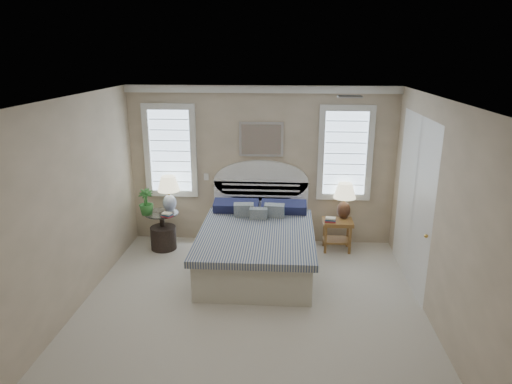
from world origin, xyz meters
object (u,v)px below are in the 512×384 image
object	(u,v)px
bed	(257,243)
lamp_left	(169,190)
lamp_right	(345,197)
nightstand_right	(337,228)
floor_pot	(164,238)
side_table_left	(162,226)

from	to	relation	value
bed	lamp_left	xyz separation A→B (m)	(-1.53, 0.71, 0.62)
lamp_left	lamp_right	distance (m)	2.95
lamp_left	lamp_right	bearing A→B (deg)	2.55
lamp_right	lamp_left	bearing A→B (deg)	-177.45
nightstand_right	lamp_left	size ratio (longest dim) A/B	0.87
floor_pot	lamp_left	bearing A→B (deg)	59.93
bed	side_table_left	xyz separation A→B (m)	(-1.65, 0.59, 0.00)
bed	nightstand_right	bearing A→B (deg)	28.03
floor_pot	lamp_right	distance (m)	3.13
bed	lamp_left	bearing A→B (deg)	155.13
bed	lamp_right	bearing A→B (deg)	30.87
lamp_left	floor_pot	bearing A→B (deg)	-120.07
nightstand_right	floor_pot	size ratio (longest dim) A/B	1.24
floor_pot	lamp_right	world-z (taller)	lamp_right
lamp_left	nightstand_right	bearing A→B (deg)	-0.38
lamp_left	lamp_right	world-z (taller)	lamp_left
bed	floor_pot	world-z (taller)	bed
floor_pot	nightstand_right	bearing A→B (deg)	2.87
bed	floor_pot	xyz separation A→B (m)	(-1.63, 0.55, -0.19)
side_table_left	nightstand_right	distance (m)	2.95
bed	side_table_left	size ratio (longest dim) A/B	3.61
side_table_left	lamp_right	world-z (taller)	lamp_right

